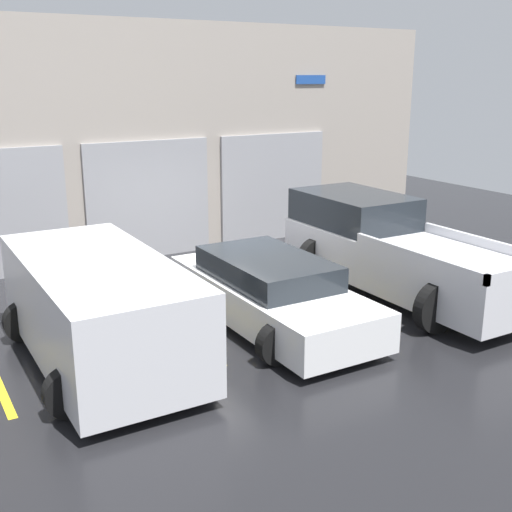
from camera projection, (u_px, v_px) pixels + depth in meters
name	position (u px, v px, depth m)	size (l,w,h in m)	color
ground_plane	(215.00, 290.00, 12.90)	(28.00, 28.00, 0.00)	black
shophouse_building	(149.00, 143.00, 14.90)	(15.67, 0.68, 5.36)	#9E9389
pickup_truck	(391.00, 250.00, 12.62)	(2.47, 5.53, 1.78)	silver
sedan_white	(270.00, 292.00, 11.00)	(2.16, 4.56, 1.19)	white
sedan_side	(99.00, 307.00, 9.46)	(2.33, 4.48, 1.59)	silver
parking_stripe_left	(192.00, 341.00, 10.41)	(0.12, 2.20, 0.01)	gold
parking_stripe_centre	(339.00, 308.00, 11.86)	(0.12, 2.20, 0.01)	gold
parking_stripe_right	(454.00, 283.00, 13.31)	(0.12, 2.20, 0.01)	gold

